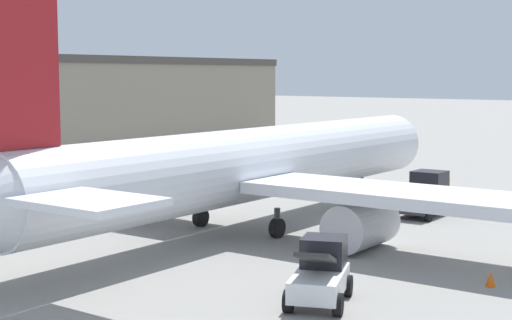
% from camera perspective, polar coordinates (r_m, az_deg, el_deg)
% --- Properties ---
extents(ground_plane, '(400.00, 400.00, 0.00)m').
position_cam_1_polar(ground_plane, '(38.45, 0.00, -4.90)').
color(ground_plane, gray).
extents(airplane, '(36.42, 31.24, 10.70)m').
position_cam_1_polar(airplane, '(37.23, -0.86, -0.55)').
color(airplane, silver).
rests_on(airplane, ground_plane).
extents(ground_crew_worker, '(0.40, 0.40, 1.80)m').
position_cam_1_polar(ground_crew_worker, '(46.54, 13.68, -1.94)').
color(ground_crew_worker, '#1E2338').
rests_on(ground_crew_worker, ground_plane).
extents(baggage_tug, '(3.63, 2.26, 2.30)m').
position_cam_1_polar(baggage_tug, '(42.42, 12.13, -2.55)').
color(baggage_tug, '#2D2D33').
rests_on(baggage_tug, ground_plane).
extents(belt_loader_truck, '(3.57, 2.91, 2.04)m').
position_cam_1_polar(belt_loader_truck, '(25.90, 4.72, -8.16)').
color(belt_loader_truck, silver).
rests_on(belt_loader_truck, ground_plane).
extents(safety_cone_far, '(0.36, 0.36, 0.55)m').
position_cam_1_polar(safety_cone_far, '(28.97, 16.70, -8.30)').
color(safety_cone_far, '#EF590F').
rests_on(safety_cone_far, ground_plane).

